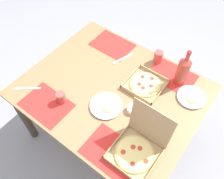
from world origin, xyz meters
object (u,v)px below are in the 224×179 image
object	(u,v)px
pizza_box_corner_right	(138,147)
cup_clear_right	(158,57)
pizza_box_corner_left	(145,85)
plate_near_right	(106,106)
plate_far_right	(191,97)
cup_clear_left	(61,97)
condiment_bowl	(133,109)
soda_bottle	(183,71)

from	to	relation	value
pizza_box_corner_right	cup_clear_right	distance (m)	0.81
pizza_box_corner_left	plate_near_right	size ratio (longest dim) A/B	1.16
pizza_box_corner_left	cup_clear_right	bearing A→B (deg)	101.25
pizza_box_corner_right	plate_far_right	size ratio (longest dim) A/B	1.49
plate_near_right	cup_clear_left	size ratio (longest dim) A/B	2.67
cup_clear_right	condiment_bowl	world-z (taller)	cup_clear_right
pizza_box_corner_left	soda_bottle	distance (m)	0.30
cup_clear_left	condiment_bowl	size ratio (longest dim) A/B	1.05
plate_far_right	cup_clear_right	bearing A→B (deg)	156.22
pizza_box_corner_left	plate_near_right	world-z (taller)	pizza_box_corner_left
cup_clear_left	condiment_bowl	xyz separation A→B (m)	(0.46, 0.25, -0.03)
plate_near_right	condiment_bowl	world-z (taller)	condiment_bowl
plate_far_right	cup_clear_left	world-z (taller)	cup_clear_left
pizza_box_corner_right	pizza_box_corner_left	world-z (taller)	pizza_box_corner_right
plate_near_right	cup_clear_right	bearing A→B (deg)	84.01
pizza_box_corner_left	condiment_bowl	size ratio (longest dim) A/B	3.27
cup_clear_right	condiment_bowl	size ratio (longest dim) A/B	1.24
pizza_box_corner_left	condiment_bowl	world-z (taller)	same
plate_near_right	condiment_bowl	xyz separation A→B (m)	(0.17, 0.09, 0.01)
condiment_bowl	cup_clear_left	bearing A→B (deg)	-151.99
pizza_box_corner_right	plate_near_right	xyz separation A→B (m)	(-0.36, 0.14, -0.04)
plate_near_right	pizza_box_corner_left	bearing A→B (deg)	70.26
pizza_box_corner_left	pizza_box_corner_right	bearing A→B (deg)	-63.04
pizza_box_corner_right	plate_far_right	bearing A→B (deg)	80.57
pizza_box_corner_right	condiment_bowl	size ratio (longest dim) A/B	3.80
pizza_box_corner_right	plate_near_right	size ratio (longest dim) A/B	1.35
cup_clear_left	soda_bottle	bearing A→B (deg)	48.65
pizza_box_corner_right	cup_clear_left	xyz separation A→B (m)	(-0.65, -0.02, -0.00)
pizza_box_corner_right	plate_far_right	xyz separation A→B (m)	(0.10, 0.58, -0.04)
pizza_box_corner_right	condiment_bowl	distance (m)	0.30
plate_far_right	cup_clear_left	bearing A→B (deg)	-141.39
pizza_box_corner_left	cup_clear_right	world-z (taller)	cup_clear_right
cup_clear_left	plate_near_right	bearing A→B (deg)	28.45
soda_bottle	condiment_bowl	bearing A→B (deg)	-107.79
cup_clear_right	pizza_box_corner_right	bearing A→B (deg)	-68.50
plate_near_right	cup_clear_left	distance (m)	0.33
pizza_box_corner_left	condiment_bowl	xyz separation A→B (m)	(0.05, -0.25, 0.01)
plate_near_right	soda_bottle	size ratio (longest dim) A/B	0.73
plate_far_right	soda_bottle	distance (m)	0.21
cup_clear_left	cup_clear_right	xyz separation A→B (m)	(0.36, 0.77, 0.01)
pizza_box_corner_left	plate_far_right	size ratio (longest dim) A/B	1.28
plate_far_right	cup_clear_right	xyz separation A→B (m)	(-0.39, 0.17, 0.04)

